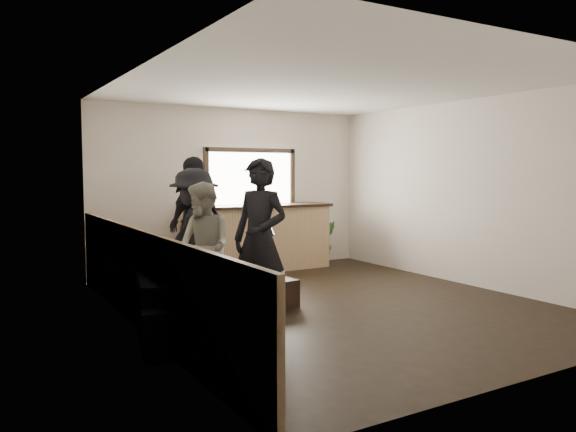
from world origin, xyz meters
TOP-DOWN VIEW (x-y plane):
  - ground at (0.00, 0.00)m, footprint 5.00×6.00m
  - room_shell at (-0.74, 0.00)m, footprint 5.01×6.01m
  - bar_counter at (0.30, 2.70)m, footprint 2.70×0.68m
  - sofa at (-2.11, -0.06)m, footprint 1.38×2.43m
  - coffee_table at (-0.73, 0.44)m, footprint 0.57×0.86m
  - cup_a at (-0.85, 0.58)m, footprint 0.14×0.14m
  - cup_b at (-0.61, 0.29)m, footprint 0.11×0.11m
  - potted_plant at (1.67, 2.65)m, footprint 0.48×0.40m
  - person_a at (-1.15, -0.17)m, footprint 0.73×0.82m
  - person_b at (-1.63, 0.40)m, footprint 0.71×0.86m
  - person_c at (-1.46, 1.11)m, footprint 0.84×1.24m
  - person_d at (-1.17, 1.79)m, footprint 1.21×1.02m

SIDE VIEW (x-z plane):
  - ground at x=0.00m, z-range -0.01..0.01m
  - coffee_table at x=-0.73m, z-range 0.00..0.35m
  - sofa at x=-2.11m, z-range 0.00..0.67m
  - cup_a at x=-0.85m, z-range 0.35..0.45m
  - cup_b at x=-0.61m, z-range 0.35..0.45m
  - potted_plant at x=1.67m, z-range 0.00..0.81m
  - bar_counter at x=0.30m, z-range -0.42..1.71m
  - person_b at x=-1.63m, z-range 0.00..1.60m
  - person_c at x=-1.46m, z-range 0.00..1.77m
  - person_a at x=-1.15m, z-range 0.00..1.88m
  - person_d at x=-1.17m, z-range 0.00..1.94m
  - room_shell at x=-0.74m, z-range 0.07..2.87m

